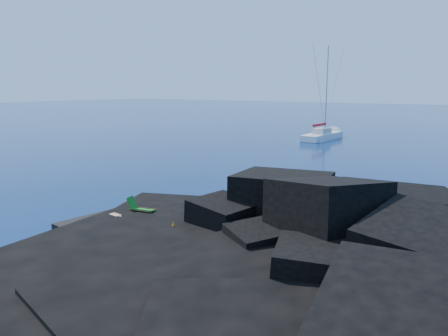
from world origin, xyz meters
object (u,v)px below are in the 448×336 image
object	(u,v)px
sailboat	(323,139)
marker_cone	(173,226)
deck_chair	(143,206)
sunbather	(115,216)

from	to	relation	value
sailboat	marker_cone	world-z (taller)	sailboat
sailboat	deck_chair	world-z (taller)	sailboat
sailboat	sunbather	world-z (taller)	sailboat
deck_chair	sailboat	bearing A→B (deg)	87.56
marker_cone	sailboat	bearing A→B (deg)	102.90
sailboat	deck_chair	bearing A→B (deg)	-79.40
sailboat	marker_cone	bearing A→B (deg)	-75.56
deck_chair	sunbather	distance (m)	1.67
deck_chair	sunbather	size ratio (longest dim) A/B	0.98
marker_cone	deck_chair	bearing A→B (deg)	161.40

